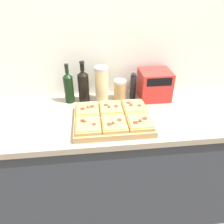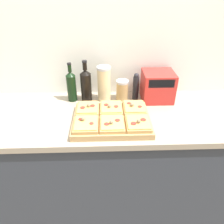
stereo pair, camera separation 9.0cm
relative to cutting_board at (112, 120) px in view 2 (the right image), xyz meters
The scene contains 15 objects.
wall_back 0.55m from the cutting_board, 94.73° to the left, with size 6.00×0.06×2.50m.
kitchen_counter 0.50m from the cutting_board, 110.07° to the left, with size 2.63×0.67×0.93m.
cutting_board is the anchor object (origin of this frame).
pizza_slice_back_left 0.18m from the cutting_board, 149.62° to the left, with size 0.15×0.17×0.05m.
pizza_slice_back_center 0.10m from the cutting_board, 90.12° to the left, with size 0.15×0.17×0.05m.
pizza_slice_back_right 0.18m from the cutting_board, 30.44° to the left, with size 0.15×0.17×0.05m.
pizza_slice_front_left 0.18m from the cutting_board, 149.80° to the right, with size 0.15×0.17×0.05m.
pizza_slice_front_center 0.10m from the cutting_board, 90.06° to the right, with size 0.15×0.17×0.05m.
pizza_slice_front_right 0.18m from the cutting_board, 30.50° to the right, with size 0.15×0.17×0.05m.
olive_oil_bottle 0.43m from the cutting_board, 132.68° to the left, with size 0.07×0.07×0.29m.
wine_bottle 0.37m from the cutting_board, 119.91° to the left, with size 0.08×0.08×0.30m.
grain_jar_tall 0.33m from the cutting_board, 98.39° to the left, with size 0.10×0.10×0.26m.
grain_jar_short 0.32m from the cutting_board, 73.70° to the left, with size 0.09×0.09×0.15m.
pepper_mill 0.37m from the cutting_board, 58.31° to the left, with size 0.04×0.04×0.21m.
toaster_oven 0.47m from the cutting_board, 40.63° to the left, with size 0.25×0.21×0.22m.
Camera 2 is at (-0.00, -0.94, 1.73)m, focal length 35.00 mm.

